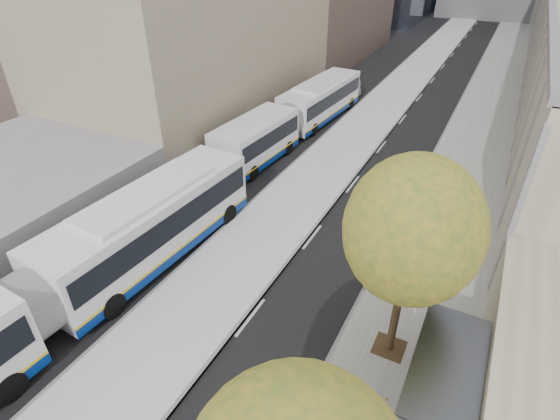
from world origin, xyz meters
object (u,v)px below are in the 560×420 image
Objects in this scene: bus_shelter at (452,376)px; bus_near at (68,280)px; bus_far at (296,115)px; distant_car at (353,85)px.

bus_near is at bearing -171.99° from bus_shelter.
bus_near is 20.08m from bus_far.
bus_near is 31.99m from distant_car.
bus_far reaches higher than distant_car.
bus_far is at bearing 93.67° from bus_near.
bus_shelter is 0.25× the size of bus_far.
bus_shelter is 1.24× the size of distant_car.
distant_car is (0.13, 31.97, -1.15)m from bus_near.
distant_car is at bearing 113.90° from bus_shelter.
distant_car is at bearing 93.11° from bus_near.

